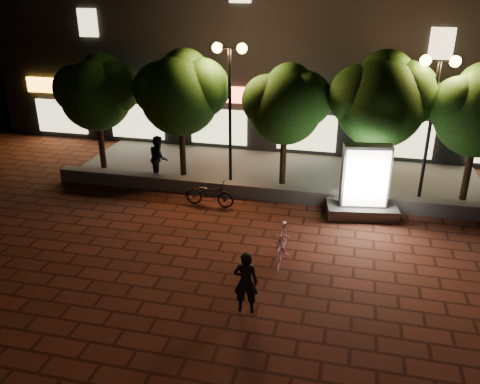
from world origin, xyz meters
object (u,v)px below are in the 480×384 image
(tree_left, at_px, (182,90))
(rider, at_px, (246,282))
(scooter_parked, at_px, (210,194))
(tree_far_left, at_px, (97,90))
(tree_right, at_px, (383,97))
(street_lamp_right, at_px, (435,92))
(ad_kiosk, at_px, (364,188))
(street_lamp_left, at_px, (230,78))
(tree_mid, at_px, (287,102))
(scooter_pink, at_px, (282,244))
(pedestrian, at_px, (159,158))

(tree_left, xyz_separation_m, rider, (4.30, -8.02, -2.65))
(scooter_parked, bearing_deg, tree_far_left, 66.76)
(tree_right, bearing_deg, street_lamp_right, -9.10)
(tree_right, bearing_deg, rider, -110.52)
(tree_far_left, height_order, tree_left, tree_left)
(street_lamp_right, height_order, scooter_parked, street_lamp_right)
(ad_kiosk, bearing_deg, street_lamp_left, 159.89)
(tree_mid, bearing_deg, tree_left, 180.00)
(tree_far_left, height_order, rider, tree_far_left)
(rider, xyz_separation_m, scooter_parked, (-2.53, 5.51, -0.34))
(tree_left, height_order, scooter_parked, tree_left)
(scooter_pink, bearing_deg, rider, -100.84)
(tree_far_left, relative_size, rider, 2.91)
(ad_kiosk, distance_m, scooter_parked, 5.21)
(street_lamp_left, xyz_separation_m, pedestrian, (-2.74, -0.48, -3.07))
(ad_kiosk, xyz_separation_m, scooter_pink, (-2.17, -3.46, -0.47))
(tree_far_left, xyz_separation_m, scooter_parked, (5.28, -2.51, -2.83))
(tree_right, xyz_separation_m, ad_kiosk, (-0.36, -2.09, -2.57))
(ad_kiosk, height_order, scooter_parked, ad_kiosk)
(scooter_pink, bearing_deg, street_lamp_right, 51.63)
(street_lamp_left, bearing_deg, tree_far_left, 177.24)
(tree_right, distance_m, street_lamp_left, 5.38)
(scooter_pink, distance_m, rider, 2.53)
(tree_left, bearing_deg, street_lamp_left, -7.70)
(street_lamp_left, xyz_separation_m, scooter_parked, (-0.17, -2.25, -3.57))
(scooter_parked, bearing_deg, street_lamp_left, -2.17)
(rider, bearing_deg, pedestrian, -61.18)
(street_lamp_left, bearing_deg, tree_mid, 7.31)
(rider, bearing_deg, ad_kiosk, -120.13)
(tree_right, bearing_deg, scooter_pink, -114.52)
(tree_far_left, relative_size, ad_kiosk, 1.87)
(pedestrian, bearing_deg, scooter_pink, -157.71)
(tree_far_left, xyz_separation_m, tree_right, (10.80, 0.00, 0.27))
(tree_mid, bearing_deg, street_lamp_left, -172.69)
(scooter_pink, xyz_separation_m, pedestrian, (-5.56, 4.81, 0.43))
(tree_far_left, xyz_separation_m, scooter_pink, (8.27, -5.55, -2.77))
(street_lamp_right, height_order, rider, street_lamp_right)
(ad_kiosk, bearing_deg, tree_left, 163.23)
(tree_right, distance_m, street_lamp_right, 1.70)
(street_lamp_left, height_order, ad_kiosk, street_lamp_left)
(tree_right, bearing_deg, tree_far_left, -180.00)
(ad_kiosk, height_order, scooter_pink, ad_kiosk)
(scooter_pink, bearing_deg, tree_left, 130.63)
(rider, bearing_deg, scooter_pink, -106.92)
(scooter_parked, xyz_separation_m, pedestrian, (-2.56, 1.77, 0.50))
(pedestrian, bearing_deg, tree_left, -73.74)
(street_lamp_left, bearing_deg, scooter_pink, -61.87)
(tree_far_left, distance_m, rider, 11.47)
(tree_far_left, relative_size, street_lamp_right, 0.93)
(pedestrian, bearing_deg, scooter_parked, -151.51)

